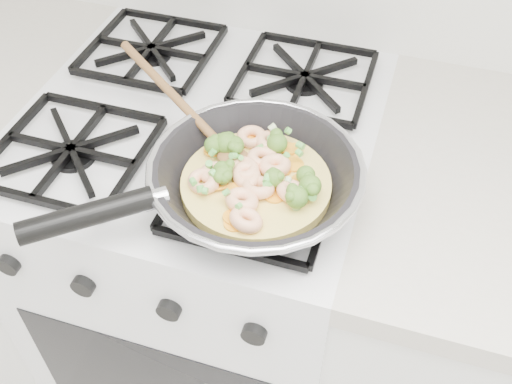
% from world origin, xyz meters
% --- Properties ---
extents(stove, '(0.60, 0.60, 0.92)m').
position_xyz_m(stove, '(0.00, 1.70, 0.46)').
color(stove, white).
rests_on(stove, ground).
extents(skillet, '(0.44, 0.40, 0.10)m').
position_xyz_m(skillet, '(0.15, 1.54, 0.96)').
color(skillet, black).
rests_on(skillet, stove).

